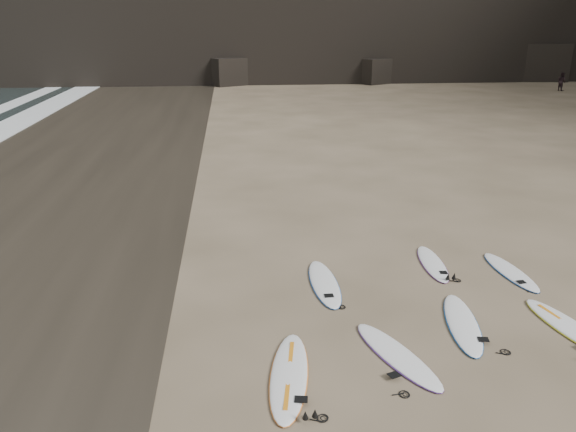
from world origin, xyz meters
name	(u,v)px	position (x,y,z in m)	size (l,w,h in m)	color
ground	(509,331)	(0.00, 0.00, 0.00)	(240.00, 240.00, 0.00)	#897559
wet_sand	(21,201)	(-13.00, 10.00, 0.00)	(12.00, 200.00, 0.01)	#383026
surfboard_0	(289,375)	(-4.68, -1.09, 0.05)	(0.66, 2.73, 0.10)	white
surfboard_1	(397,355)	(-2.57, -0.67, 0.05)	(0.61, 2.54, 0.09)	white
surfboard_2	(462,323)	(-0.87, 0.33, 0.05)	(0.62, 2.57, 0.09)	white
surfboard_3	(571,328)	(1.29, -0.09, 0.05)	(0.63, 2.62, 0.09)	white
surfboard_5	(324,283)	(-3.45, 2.48, 0.05)	(0.62, 2.60, 0.09)	white
surfboard_6	(433,263)	(-0.46, 3.34, 0.04)	(0.55, 2.30, 0.08)	white
surfboard_7	(510,271)	(1.33, 2.66, 0.04)	(0.57, 2.37, 0.09)	white
person_b	(562,82)	(22.96, 37.32, 0.78)	(0.76, 0.59, 1.56)	black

